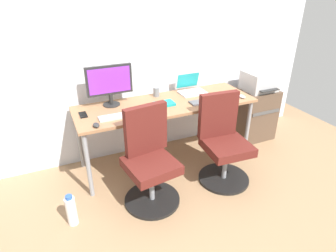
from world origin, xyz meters
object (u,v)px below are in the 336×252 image
at_px(office_chair_right, 223,143).
at_px(desktop_monitor, 110,83).
at_px(office_chair_left, 150,161).
at_px(open_laptop, 191,88).
at_px(printer, 259,81).
at_px(water_bottle_on_floor, 71,210).
at_px(side_cabinet, 254,114).
at_px(coffee_mug, 227,98).

relative_size(office_chair_right, desktop_monitor, 1.96).
xyz_separation_m(office_chair_left, open_laptop, (0.81, 0.74, 0.37)).
distance_m(printer, water_bottle_on_floor, 2.65).
bearing_deg(printer, side_cabinet, 90.00).
bearing_deg(office_chair_right, side_cabinet, 33.52).
bearing_deg(side_cabinet, water_bottle_on_floor, -165.32).
bearing_deg(water_bottle_on_floor, office_chair_right, 1.74).
bearing_deg(desktop_monitor, side_cabinet, -3.70).
relative_size(side_cabinet, desktop_monitor, 1.41).
distance_m(office_chair_right, open_laptop, 0.83).
bearing_deg(printer, office_chair_right, -146.52).
bearing_deg(water_bottle_on_floor, printer, 14.66).
distance_m(side_cabinet, printer, 0.46).
xyz_separation_m(water_bottle_on_floor, open_laptop, (1.57, 0.78, 0.65)).
relative_size(office_chair_left, water_bottle_on_floor, 3.03).
bearing_deg(office_chair_left, side_cabinet, 19.25).
distance_m(office_chair_left, water_bottle_on_floor, 0.81).
xyz_separation_m(office_chair_left, side_cabinet, (1.73, 0.60, -0.09)).
relative_size(side_cabinet, water_bottle_on_floor, 2.18).
xyz_separation_m(office_chair_left, printer, (1.73, 0.60, 0.37)).
bearing_deg(side_cabinet, open_laptop, 171.64).
distance_m(office_chair_right, water_bottle_on_floor, 1.60).
xyz_separation_m(printer, open_laptop, (-0.92, 0.14, 0.00)).
relative_size(office_chair_left, office_chair_right, 1.00).
distance_m(office_chair_left, office_chair_right, 0.82).
xyz_separation_m(water_bottle_on_floor, desktop_monitor, (0.60, 0.77, 0.84)).
relative_size(office_chair_right, printer, 2.35).
relative_size(office_chair_right, side_cabinet, 1.39).
distance_m(office_chair_left, open_laptop, 1.16).
bearing_deg(desktop_monitor, printer, -3.73).
height_order(office_chair_left, office_chair_right, same).
bearing_deg(desktop_monitor, office_chair_left, -78.26).
relative_size(office_chair_left, desktop_monitor, 1.96).
distance_m(water_bottle_on_floor, desktop_monitor, 1.29).
height_order(office_chair_left, desktop_monitor, desktop_monitor).
height_order(printer, coffee_mug, printer).
height_order(office_chair_left, open_laptop, open_laptop).
relative_size(desktop_monitor, coffee_mug, 5.22).
xyz_separation_m(printer, desktop_monitor, (-1.88, 0.12, 0.20)).
bearing_deg(office_chair_left, water_bottle_on_floor, -176.42).
xyz_separation_m(office_chair_left, water_bottle_on_floor, (-0.76, -0.05, -0.28)).
relative_size(office_chair_right, coffee_mug, 10.22).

